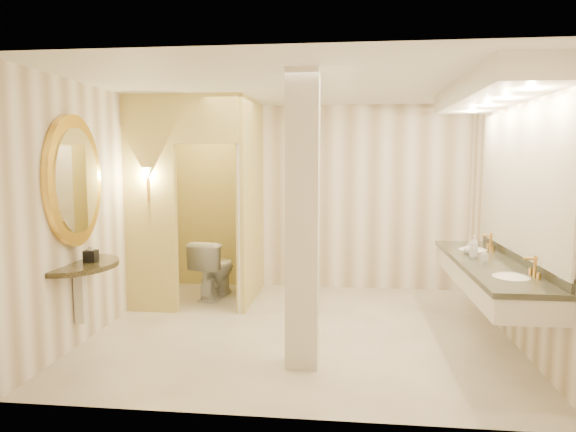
% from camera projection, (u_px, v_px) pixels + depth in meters
% --- Properties ---
extents(floor, '(4.50, 4.50, 0.00)m').
position_uv_depth(floor, '(301.00, 330.00, 5.79)').
color(floor, silver).
rests_on(floor, ground).
extents(ceiling, '(4.50, 4.50, 0.00)m').
position_uv_depth(ceiling, '(302.00, 86.00, 5.49)').
color(ceiling, silver).
rests_on(ceiling, wall_back).
extents(wall_back, '(4.50, 0.02, 2.70)m').
position_uv_depth(wall_back, '(313.00, 197.00, 7.62)').
color(wall_back, white).
rests_on(wall_back, floor).
extents(wall_front, '(4.50, 0.02, 2.70)m').
position_uv_depth(wall_front, '(278.00, 238.00, 3.67)').
color(wall_front, white).
rests_on(wall_front, floor).
extents(wall_left, '(0.02, 4.00, 2.70)m').
position_uv_depth(wall_left, '(107.00, 209.00, 5.89)').
color(wall_left, white).
rests_on(wall_left, floor).
extents(wall_right, '(0.02, 4.00, 2.70)m').
position_uv_depth(wall_right, '(515.00, 213.00, 5.39)').
color(wall_right, white).
rests_on(wall_right, floor).
extents(toilet_closet, '(1.50, 1.55, 2.70)m').
position_uv_depth(toilet_closet, '(224.00, 200.00, 6.72)').
color(toilet_closet, '#ECDC7B').
rests_on(toilet_closet, floor).
extents(wall_sconce, '(0.14, 0.14, 0.42)m').
position_uv_depth(wall_sconce, '(147.00, 174.00, 6.24)').
color(wall_sconce, gold).
rests_on(wall_sconce, toilet_closet).
extents(vanity, '(0.75, 2.78, 2.09)m').
position_uv_depth(vanity, '(496.00, 188.00, 5.16)').
color(vanity, beige).
rests_on(vanity, floor).
extents(console_shelf, '(1.01, 1.01, 1.95)m').
position_uv_depth(console_shelf, '(75.00, 216.00, 5.13)').
color(console_shelf, black).
rests_on(console_shelf, floor).
extents(pillar, '(0.29, 0.29, 2.70)m').
position_uv_depth(pillar, '(303.00, 222.00, 4.65)').
color(pillar, beige).
rests_on(pillar, floor).
extents(tissue_box, '(0.13, 0.13, 0.12)m').
position_uv_depth(tissue_box, '(91.00, 256.00, 5.21)').
color(tissue_box, black).
rests_on(tissue_box, console_shelf).
extents(toilet, '(0.59, 0.86, 0.81)m').
position_uv_depth(toilet, '(214.00, 268.00, 7.14)').
color(toilet, white).
rests_on(toilet, floor).
extents(soap_bottle_a, '(0.07, 0.07, 0.12)m').
position_uv_depth(soap_bottle_a, '(485.00, 256.00, 5.23)').
color(soap_bottle_a, beige).
rests_on(soap_bottle_a, vanity).
extents(soap_bottle_b, '(0.13, 0.13, 0.13)m').
position_uv_depth(soap_bottle_b, '(468.00, 248.00, 5.64)').
color(soap_bottle_b, silver).
rests_on(soap_bottle_b, vanity).
extents(soap_bottle_c, '(0.11, 0.11, 0.24)m').
position_uv_depth(soap_bottle_c, '(474.00, 247.00, 5.42)').
color(soap_bottle_c, '#C6B28C').
rests_on(soap_bottle_c, vanity).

